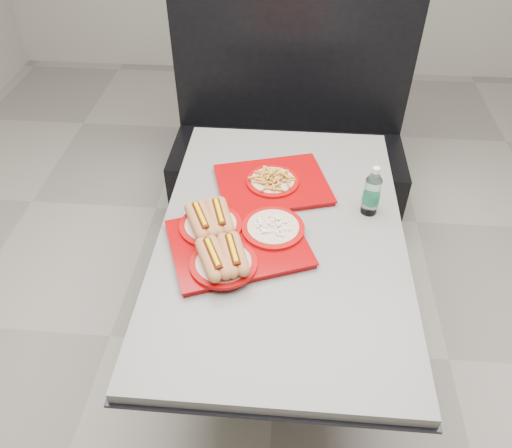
# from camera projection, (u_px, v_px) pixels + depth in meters

# --- Properties ---
(ground) EXTENTS (6.00, 6.00, 0.00)m
(ground) POSITION_uv_depth(u_px,v_px,m) (276.00, 348.00, 2.35)
(ground) COLOR #A19B90
(ground) RESTS_ON ground
(diner_table) EXTENTS (0.92, 1.42, 0.75)m
(diner_table) POSITION_uv_depth(u_px,v_px,m) (280.00, 262.00, 1.96)
(diner_table) COLOR black
(diner_table) RESTS_ON ground
(booth_bench) EXTENTS (1.30, 0.57, 1.35)m
(booth_bench) POSITION_uv_depth(u_px,v_px,m) (288.00, 147.00, 2.89)
(booth_bench) COLOR black
(booth_bench) RESTS_ON ground
(tray_near) EXTENTS (0.57, 0.51, 0.10)m
(tray_near) POSITION_uv_depth(u_px,v_px,m) (232.00, 239.00, 1.76)
(tray_near) COLOR #8C0306
(tray_near) RESTS_ON diner_table
(tray_far) EXTENTS (0.52, 0.45, 0.09)m
(tray_far) POSITION_uv_depth(u_px,v_px,m) (273.00, 182.00, 2.03)
(tray_far) COLOR #8C0306
(tray_far) RESTS_ON diner_table
(water_bottle) EXTENTS (0.07, 0.07, 0.21)m
(water_bottle) POSITION_uv_depth(u_px,v_px,m) (372.00, 193.00, 1.87)
(water_bottle) COLOR silver
(water_bottle) RESTS_ON diner_table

